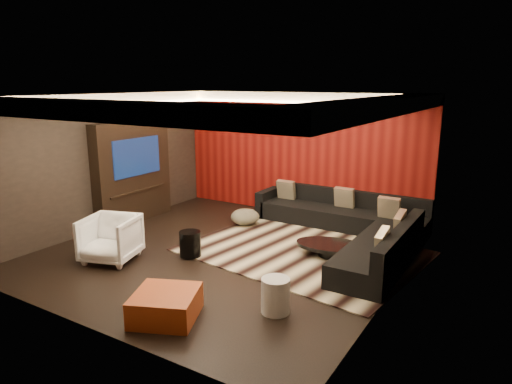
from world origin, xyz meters
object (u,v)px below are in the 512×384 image
Objects in this scene: coffee_table at (331,250)px; sectional_sofa at (353,227)px; white_side_table at (276,296)px; armchair at (110,239)px; orange_ottoman at (166,305)px; drum_stool at (190,244)px.

coffee_table is 0.35× the size of sectional_sofa.
armchair is (-3.31, 0.13, 0.15)m from white_side_table.
white_side_table is 0.60× the size of orange_ottoman.
coffee_table is at bearing 93.27° from white_side_table.
drum_stool is at bearing 156.78° from white_side_table.
sectional_sofa is at bearing 47.27° from drum_stool.
coffee_table is 1.58× the size of orange_ottoman.
armchair is (-2.16, 1.00, 0.22)m from orange_ottoman.
drum_stool is at bearing -148.25° from coffee_table.
drum_stool is at bearing 20.41° from armchair.
armchair reaches higher than white_side_table.
armchair is at bearing -135.40° from sectional_sofa.
sectional_sofa reaches higher than white_side_table.
sectional_sofa is (3.21, 3.16, -0.13)m from armchair.
armchair is 0.24× the size of sectional_sofa.
drum_stool reaches higher than orange_ottoman.
coffee_table is 2.50m from drum_stool.
sectional_sofa is (1.05, 4.17, 0.08)m from orange_ottoman.
armchair is at bearing 177.81° from white_side_table.
drum_stool is (-2.12, -1.31, 0.12)m from coffee_table.
armchair is at bearing 155.09° from orange_ottoman.
drum_stool is at bearing -132.73° from sectional_sofa.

